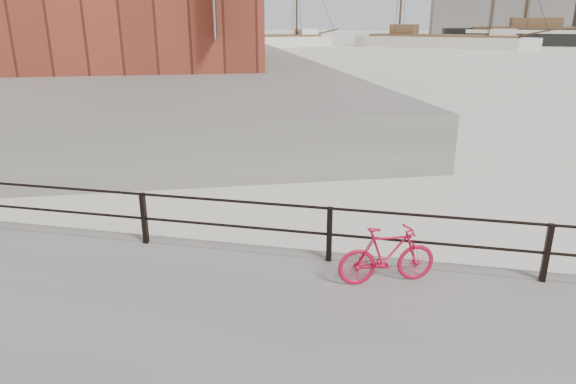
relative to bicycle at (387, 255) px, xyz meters
The scene contains 8 objects.
ground 2.73m from the bicycle, 16.51° to the left, with size 400.00×400.00×0.00m, color white.
far_quay 81.84m from the bicycle, 117.28° to the left, with size 24.00×150.00×1.80m, color gray.
guardrail 2.56m from the bicycle, 13.29° to the left, with size 28.00×0.10×1.00m, color black, non-canonical shape.
bicycle is the anchor object (origin of this frame).
schooner_mid 80.05m from the bicycle, 85.90° to the left, with size 30.60×12.94×21.86m, color beige, non-canonical shape.
schooner_left 80.33m from the bicycle, 106.44° to the left, with size 25.54×11.61×19.28m, color white, non-canonical shape.
workboat_near 41.62m from the bicycle, 121.51° to the left, with size 12.95×4.32×7.00m, color black, non-canonical shape.
workboat_far 48.25m from the bicycle, 121.52° to the left, with size 10.85×3.75×7.00m, color black, non-canonical shape.
Camera 1 is at (-2.45, -8.31, 4.41)m, focal length 32.00 mm.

